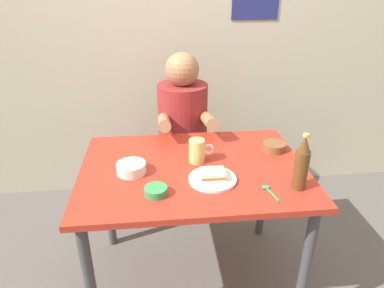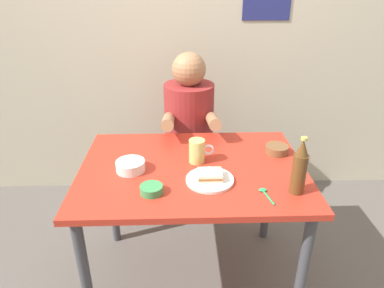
# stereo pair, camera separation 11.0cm
# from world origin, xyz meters

# --- Properties ---
(ground_plane) EXTENTS (6.00, 6.00, 0.00)m
(ground_plane) POSITION_xyz_m (0.00, 0.00, 0.00)
(ground_plane) COLOR #59544F
(wall_back) EXTENTS (4.40, 0.09, 2.60)m
(wall_back) POSITION_xyz_m (0.00, 1.05, 1.30)
(wall_back) COLOR #BCB299
(wall_back) RESTS_ON ground
(dining_table) EXTENTS (1.10, 0.80, 0.74)m
(dining_table) POSITION_xyz_m (0.00, 0.00, 0.65)
(dining_table) COLOR #B72D1E
(dining_table) RESTS_ON ground
(stool) EXTENTS (0.34, 0.34, 0.45)m
(stool) POSITION_xyz_m (0.00, 0.63, 0.35)
(stool) COLOR #4C4C51
(stool) RESTS_ON ground
(person_seated) EXTENTS (0.33, 0.56, 0.72)m
(person_seated) POSITION_xyz_m (0.00, 0.62, 0.77)
(person_seated) COLOR maroon
(person_seated) RESTS_ON stool
(plate_orange) EXTENTS (0.22, 0.22, 0.01)m
(plate_orange) POSITION_xyz_m (0.08, -0.13, 0.75)
(plate_orange) COLOR silver
(plate_orange) RESTS_ON dining_table
(sandwich) EXTENTS (0.11, 0.09, 0.04)m
(sandwich) POSITION_xyz_m (0.08, -0.13, 0.77)
(sandwich) COLOR beige
(sandwich) RESTS_ON plate_orange
(beer_mug) EXTENTS (0.13, 0.08, 0.12)m
(beer_mug) POSITION_xyz_m (0.03, 0.05, 0.80)
(beer_mug) COLOR #D1BC66
(beer_mug) RESTS_ON dining_table
(beer_bottle) EXTENTS (0.06, 0.06, 0.26)m
(beer_bottle) POSITION_xyz_m (0.44, -0.23, 0.86)
(beer_bottle) COLOR #593819
(beer_bottle) RESTS_ON dining_table
(condiment_bowl_brown) EXTENTS (0.12, 0.12, 0.04)m
(condiment_bowl_brown) POSITION_xyz_m (0.45, 0.13, 0.76)
(condiment_bowl_brown) COLOR brown
(condiment_bowl_brown) RESTS_ON dining_table
(dip_bowl_green) EXTENTS (0.10, 0.10, 0.03)m
(dip_bowl_green) POSITION_xyz_m (-0.18, -0.22, 0.76)
(dip_bowl_green) COLOR #388C4C
(dip_bowl_green) RESTS_ON dining_table
(rice_bowl_white) EXTENTS (0.14, 0.14, 0.05)m
(rice_bowl_white) POSITION_xyz_m (-0.30, -0.03, 0.77)
(rice_bowl_white) COLOR silver
(rice_bowl_white) RESTS_ON dining_table
(spoon) EXTENTS (0.05, 0.12, 0.01)m
(spoon) POSITION_xyz_m (0.31, -0.24, 0.75)
(spoon) COLOR #26A559
(spoon) RESTS_ON dining_table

